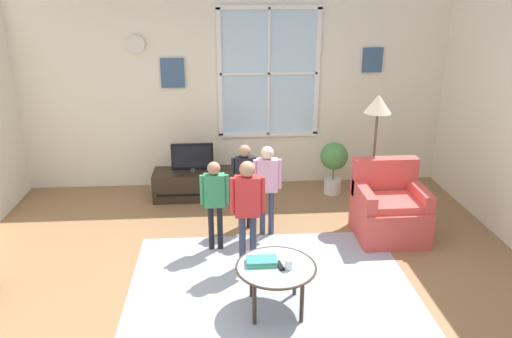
% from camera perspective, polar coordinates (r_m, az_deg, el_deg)
% --- Properties ---
extents(ground_plane, '(6.56, 6.20, 0.02)m').
position_cam_1_polar(ground_plane, '(4.90, -1.00, -13.80)').
color(ground_plane, olive).
extents(back_wall, '(5.96, 0.17, 2.83)m').
position_cam_1_polar(back_wall, '(7.04, -2.29, 9.44)').
color(back_wall, silver).
rests_on(back_wall, ground_plane).
extents(area_rug, '(2.74, 2.19, 0.01)m').
position_cam_1_polar(area_rug, '(4.91, 1.78, -13.53)').
color(area_rug, '#999EAD').
rests_on(area_rug, ground_plane).
extents(tv_stand, '(1.08, 0.48, 0.38)m').
position_cam_1_polar(tv_stand, '(6.85, -7.21, -1.76)').
color(tv_stand, '#2D2319').
rests_on(tv_stand, ground_plane).
extents(television, '(0.56, 0.08, 0.39)m').
position_cam_1_polar(television, '(6.71, -7.35, 1.39)').
color(television, '#4C4C4C').
rests_on(television, tv_stand).
extents(armchair, '(0.76, 0.74, 0.87)m').
position_cam_1_polar(armchair, '(5.91, 15.10, -4.55)').
color(armchair, '#D14C47').
rests_on(armchair, ground_plane).
extents(coffee_table, '(0.72, 0.72, 0.44)m').
position_cam_1_polar(coffee_table, '(4.42, 2.32, -11.48)').
color(coffee_table, '#99B2B7').
rests_on(coffee_table, ground_plane).
extents(book_stack, '(0.27, 0.16, 0.05)m').
position_cam_1_polar(book_stack, '(4.42, 0.66, -10.61)').
color(book_stack, '#41C373').
rests_on(book_stack, coffee_table).
extents(cup, '(0.07, 0.07, 0.09)m').
position_cam_1_polar(cup, '(4.35, 3.80, -10.90)').
color(cup, white).
rests_on(cup, coffee_table).
extents(remote_near_books, '(0.11, 0.14, 0.02)m').
position_cam_1_polar(remote_near_books, '(4.43, 1.71, -10.71)').
color(remote_near_books, black).
rests_on(remote_near_books, coffee_table).
extents(remote_near_cup, '(0.07, 0.15, 0.02)m').
position_cam_1_polar(remote_near_cup, '(4.39, 2.79, -11.09)').
color(remote_near_cup, black).
rests_on(remote_near_cup, coffee_table).
extents(person_red_shirt, '(0.35, 0.16, 1.16)m').
position_cam_1_polar(person_red_shirt, '(4.91, -0.99, -3.90)').
color(person_red_shirt, '#333851').
rests_on(person_red_shirt, ground_plane).
extents(person_black_shirt, '(0.31, 0.14, 1.05)m').
position_cam_1_polar(person_black_shirt, '(5.77, -1.31, -0.91)').
color(person_black_shirt, black).
rests_on(person_black_shirt, ground_plane).
extents(person_pink_shirt, '(0.33, 0.15, 1.08)m').
position_cam_1_polar(person_pink_shirt, '(5.60, 1.29, -1.33)').
color(person_pink_shirt, '#333851').
rests_on(person_pink_shirt, ground_plane).
extents(person_green_shirt, '(0.31, 0.14, 1.02)m').
position_cam_1_polar(person_green_shirt, '(5.31, -4.80, -3.08)').
color(person_green_shirt, black).
rests_on(person_green_shirt, ground_plane).
extents(potted_plant_by_window, '(0.38, 0.38, 0.74)m').
position_cam_1_polar(potted_plant_by_window, '(6.92, 8.97, 0.88)').
color(potted_plant_by_window, silver).
rests_on(potted_plant_by_window, ground_plane).
extents(floor_lamp, '(0.32, 0.32, 1.57)m').
position_cam_1_polar(floor_lamp, '(6.04, 13.82, 5.93)').
color(floor_lamp, black).
rests_on(floor_lamp, ground_plane).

